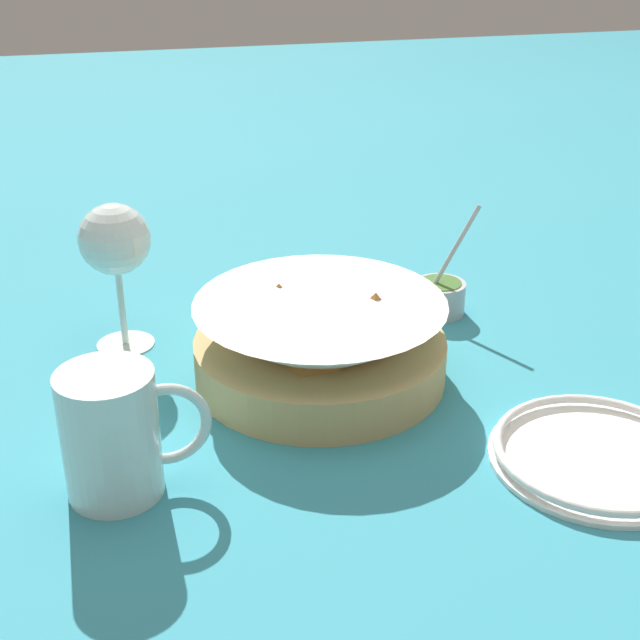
% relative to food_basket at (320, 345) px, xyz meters
% --- Properties ---
extents(ground_plane, '(4.00, 4.00, 0.00)m').
position_rel_food_basket_xyz_m(ground_plane, '(0.03, -0.01, -0.04)').
color(ground_plane, teal).
extents(food_basket, '(0.25, 0.25, 0.09)m').
position_rel_food_basket_xyz_m(food_basket, '(0.00, 0.00, 0.00)').
color(food_basket, tan).
rests_on(food_basket, ground_plane).
extents(sauce_cup, '(0.07, 0.06, 0.13)m').
position_rel_food_basket_xyz_m(sauce_cup, '(0.17, 0.11, -0.01)').
color(sauce_cup, '#B7B7BC').
rests_on(sauce_cup, ground_plane).
extents(wine_glass, '(0.07, 0.07, 0.16)m').
position_rel_food_basket_xyz_m(wine_glass, '(-0.18, 0.12, 0.08)').
color(wine_glass, silver).
rests_on(wine_glass, ground_plane).
extents(beer_mug, '(0.12, 0.08, 0.11)m').
position_rel_food_basket_xyz_m(beer_mug, '(-0.20, -0.14, 0.01)').
color(beer_mug, silver).
rests_on(beer_mug, ground_plane).
extents(side_plate, '(0.18, 0.18, 0.01)m').
position_rel_food_basket_xyz_m(side_plate, '(0.19, -0.20, -0.03)').
color(side_plate, white).
rests_on(side_plate, ground_plane).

